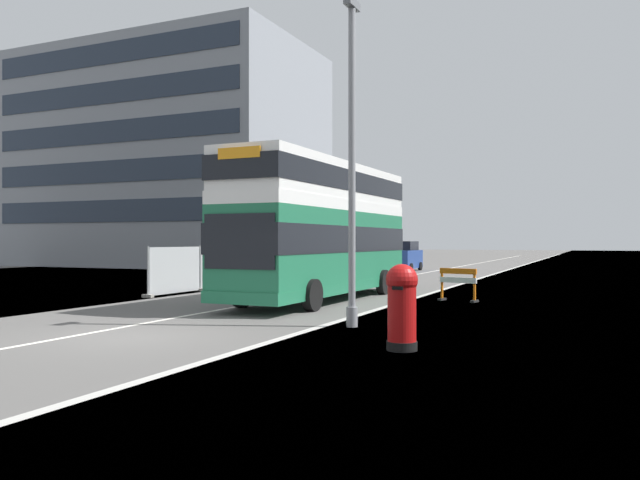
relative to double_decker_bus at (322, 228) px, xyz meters
name	(u,v)px	position (x,y,z in m)	size (l,w,h in m)	color
ground	(155,339)	(0.21, -9.73, -2.70)	(140.00, 280.00, 0.10)	#565451
double_decker_bus	(322,228)	(0.00, 0.00, 0.00)	(2.89, 11.59, 4.99)	#1E6B47
lamppost_foreground	(352,173)	(3.64, -6.31, 1.25)	(0.29, 0.70, 8.27)	gray
red_pillar_postbox	(402,303)	(5.79, -9.08, -1.71)	(0.64, 0.64, 1.72)	black
roadworks_barrier	(458,281)	(4.67, 1.50, -1.93)	(1.47, 0.76, 1.18)	orange
construction_site_fence	(275,264)	(-6.47, 8.32, -1.71)	(0.44, 20.60, 1.97)	#A8AAAD
car_oncoming_near	(362,259)	(-4.47, 16.20, -1.62)	(1.97, 4.06, 2.22)	gray
car_receding_mid	(404,257)	(-3.78, 22.90, -1.65)	(1.98, 3.98, 2.13)	navy
bare_tree_far_verge_near	(260,238)	(-12.26, 16.85, -0.29)	(2.81, 2.75, 5.14)	#4C3D2D
bare_tree_far_verge_mid	(299,240)	(-15.86, 30.35, -0.47)	(2.48, 2.56, 3.94)	#4C3D2D
backdrop_office_block	(169,161)	(-26.09, 24.83, 6.69)	(25.37, 15.04, 18.68)	gray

